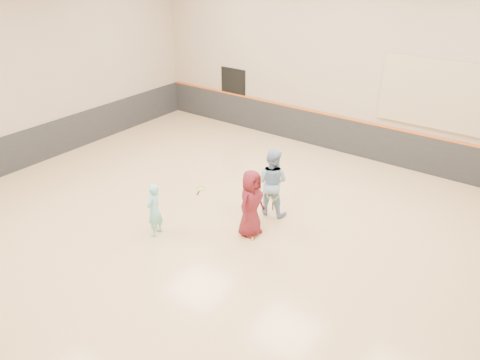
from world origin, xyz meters
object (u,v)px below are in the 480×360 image
Objects in this scene: spare_racket at (201,188)px; young_man at (251,203)px; instructor at (272,182)px; girl at (154,210)px.

young_man is at bearing -22.89° from spare_racket.
young_man is at bearing 88.03° from instructor.
instructor is 1.14m from young_man.
spare_racket is at bearing -7.56° from instructor.
spare_racket is (-2.53, 1.07, -0.83)m from young_man.
instructor is (1.72, 2.52, 0.22)m from girl.
young_man is 2.87m from spare_racket.
young_man is (1.86, 1.39, 0.16)m from girl.
instructor is at bearing 7.21° from young_man.
spare_racket is at bearing 67.25° from young_man.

